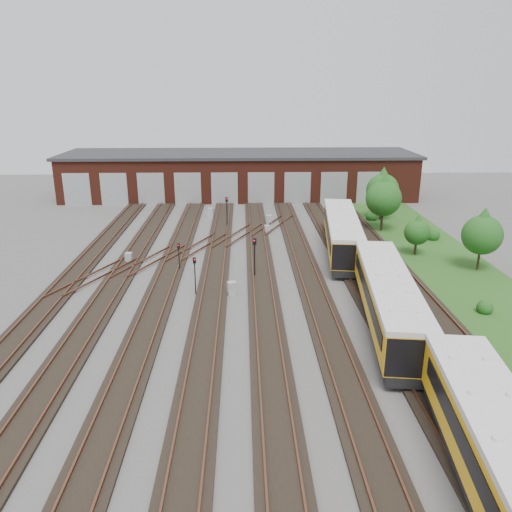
{
  "coord_description": "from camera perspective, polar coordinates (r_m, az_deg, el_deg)",
  "views": [
    {
      "loc": [
        0.45,
        -33.58,
        15.24
      ],
      "look_at": [
        1.53,
        5.63,
        2.0
      ],
      "focal_mm": 35.0,
      "sensor_mm": 36.0,
      "label": 1
    }
  ],
  "objects": [
    {
      "name": "maintenance_shed",
      "position": [
        74.53,
        -1.93,
        9.35
      ],
      "size": [
        51.0,
        12.5,
        6.35
      ],
      "color": "#532014",
      "rests_on": "ground"
    },
    {
      "name": "grass_verge",
      "position": [
        49.75,
        20.41,
        -0.37
      ],
      "size": [
        8.0,
        55.0,
        0.05
      ],
      "primitive_type": "cube",
      "color": "#234C19",
      "rests_on": "ground"
    },
    {
      "name": "tree_3",
      "position": [
        49.58,
        17.96,
        2.92
      ],
      "size": [
        2.41,
        2.41,
        4.0
      ],
      "color": "#312316",
      "rests_on": "ground"
    },
    {
      "name": "relay_cabinet_0",
      "position": [
        47.1,
        -14.33,
        -0.2
      ],
      "size": [
        0.66,
        0.57,
        0.98
      ],
      "primitive_type": "cube",
      "rotation": [
        0.0,
        0.0,
        -0.15
      ],
      "color": "#A2A5A7",
      "rests_on": "ground"
    },
    {
      "name": "signal_mast_3",
      "position": [
        41.62,
        -0.17,
        0.41
      ],
      "size": [
        0.32,
        0.31,
        3.44
      ],
      "rotation": [
        0.0,
        0.0,
        -0.31
      ],
      "color": "black",
      "rests_on": "ground"
    },
    {
      "name": "relay_cabinet_4",
      "position": [
        55.04,
        1.28,
        3.07
      ],
      "size": [
        0.61,
        0.54,
        0.93
      ],
      "primitive_type": "cube",
      "rotation": [
        0.0,
        0.0,
        0.14
      ],
      "color": "#A2A5A7",
      "rests_on": "ground"
    },
    {
      "name": "metro_train",
      "position": [
        34.19,
        14.83,
        -4.78
      ],
      "size": [
        4.76,
        48.09,
        3.28
      ],
      "rotation": [
        0.0,
        0.0,
        -0.12
      ],
      "color": "black",
      "rests_on": "ground"
    },
    {
      "name": "bush_2",
      "position": [
        55.82,
        19.55,
        2.52
      ],
      "size": [
        1.53,
        1.53,
        1.53
      ],
      "primitive_type": "sphere",
      "color": "#164814",
      "rests_on": "ground"
    },
    {
      "name": "track_network",
      "position": [
        37.37,
        -2.4,
        -5.25
      ],
      "size": [
        30.4,
        70.0,
        0.33
      ],
      "color": "black",
      "rests_on": "ground"
    },
    {
      "name": "signal_mast_2",
      "position": [
        57.26,
        -3.35,
        5.48
      ],
      "size": [
        0.31,
        0.29,
        3.49
      ],
      "rotation": [
        0.0,
        0.0,
        0.33
      ],
      "color": "black",
      "rests_on": "ground"
    },
    {
      "name": "signal_mast_1",
      "position": [
        43.97,
        -8.82,
        0.33
      ],
      "size": [
        0.23,
        0.22,
        2.45
      ],
      "rotation": [
        0.0,
        0.0,
        -0.11
      ],
      "color": "black",
      "rests_on": "ground"
    },
    {
      "name": "ground",
      "position": [
        36.88,
        -2.14,
        -5.77
      ],
      "size": [
        120.0,
        120.0,
        0.0
      ],
      "primitive_type": "plane",
      "color": "#484643",
      "rests_on": "ground"
    },
    {
      "name": "tree_2",
      "position": [
        47.11,
        24.5,
        2.69
      ],
      "size": [
        3.42,
        3.42,
        5.66
      ],
      "color": "#312316",
      "rests_on": "ground"
    },
    {
      "name": "relay_cabinet_3",
      "position": [
        58.75,
        1.47,
        4.17
      ],
      "size": [
        0.71,
        0.61,
        1.11
      ],
      "primitive_type": "cube",
      "rotation": [
        0.0,
        0.0,
        0.09
      ],
      "color": "#A2A5A7",
      "rests_on": "ground"
    },
    {
      "name": "tree_0",
      "position": [
        56.94,
        14.41,
        6.85
      ],
      "size": [
        3.91,
        3.91,
        6.48
      ],
      "color": "#312316",
      "rests_on": "ground"
    },
    {
      "name": "relay_cabinet_1",
      "position": [
        62.31,
        -5.2,
        4.95
      ],
      "size": [
        0.77,
        0.68,
        1.14
      ],
      "primitive_type": "cube",
      "rotation": [
        0.0,
        0.0,
        -0.18
      ],
      "color": "#A2A5A7",
      "rests_on": "ground"
    },
    {
      "name": "tree_1",
      "position": [
        61.98,
        14.29,
        7.74
      ],
      "size": [
        3.87,
        3.87,
        6.41
      ],
      "color": "#312316",
      "rests_on": "ground"
    },
    {
      "name": "relay_cabinet_2",
      "position": [
        38.73,
        -2.8,
        -3.7
      ],
      "size": [
        0.76,
        0.7,
        1.05
      ],
      "primitive_type": "cube",
      "rotation": [
        0.0,
        0.0,
        0.31
      ],
      "color": "#A2A5A7",
      "rests_on": "ground"
    },
    {
      "name": "signal_mast_0",
      "position": [
        38.52,
        -7.01,
        -1.73
      ],
      "size": [
        0.26,
        0.25,
        3.02
      ],
      "rotation": [
        0.0,
        0.0,
        0.43
      ],
      "color": "black",
      "rests_on": "ground"
    },
    {
      "name": "bush_0",
      "position": [
        39.15,
        24.72,
        -5.17
      ],
      "size": [
        1.14,
        1.14,
        1.14
      ],
      "primitive_type": "sphere",
      "color": "#164814",
      "rests_on": "ground"
    },
    {
      "name": "bush_1",
      "position": [
        62.15,
        13.09,
        4.62
      ],
      "size": [
        1.37,
        1.37,
        1.37
      ],
      "primitive_type": "sphere",
      "color": "#164814",
      "rests_on": "ground"
    }
  ]
}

